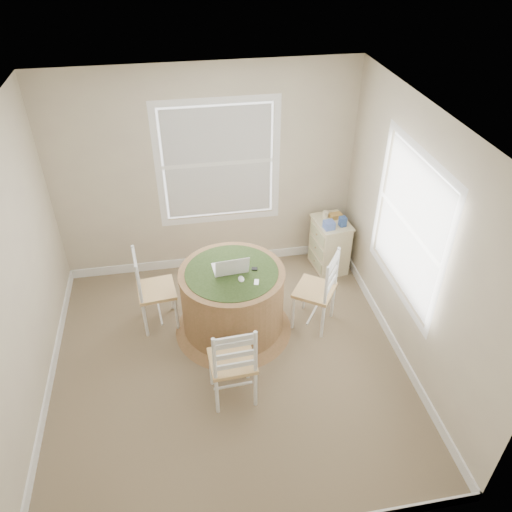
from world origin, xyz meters
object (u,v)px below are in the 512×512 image
object	(u,v)px
chair_left	(156,290)
chair_right	(315,290)
round_table	(233,299)
laptop	(230,268)
corner_chest	(329,245)
chair_near	(232,360)

from	to	relation	value
chair_left	chair_right	bearing A→B (deg)	-106.55
round_table	chair_right	distance (m)	0.90
round_table	laptop	world-z (taller)	laptop
chair_right	corner_chest	bearing A→B (deg)	-171.38
chair_left	laptop	xyz separation A→B (m)	(0.80, -0.23, 0.36)
laptop	corner_chest	world-z (taller)	laptop
round_table	chair_near	xyz separation A→B (m)	(-0.13, -0.91, 0.04)
chair_right	corner_chest	world-z (taller)	chair_right
round_table	chair_left	distance (m)	0.85
chair_near	chair_left	bearing A→B (deg)	-62.83
chair_right	laptop	bearing A→B (deg)	-60.48
round_table	corner_chest	world-z (taller)	round_table
chair_near	laptop	world-z (taller)	laptop
round_table	chair_left	world-z (taller)	chair_left
chair_left	corner_chest	world-z (taller)	chair_left
laptop	corner_chest	distance (m)	1.73
chair_near	chair_right	distance (m)	1.34
laptop	corner_chest	bearing A→B (deg)	-151.37
chair_right	chair_near	bearing A→B (deg)	-15.64
chair_left	chair_near	xyz separation A→B (m)	(0.68, -1.17, 0.00)
chair_left	laptop	size ratio (longest dim) A/B	2.54
round_table	laptop	distance (m)	0.40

